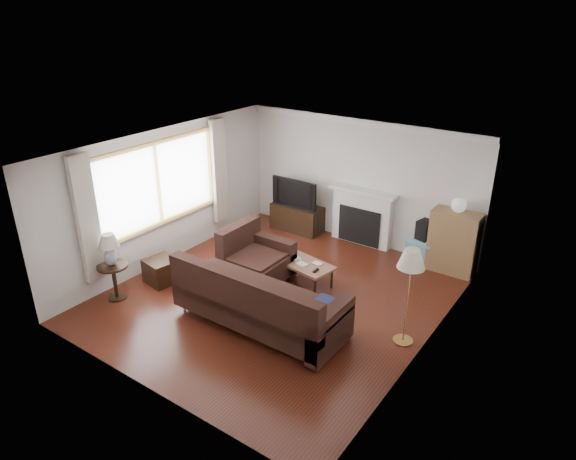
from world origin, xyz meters
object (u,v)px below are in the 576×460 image
Objects in this scene: bookshelf at (453,242)px; side_table at (115,282)px; floor_lamp at (408,297)px; tv_stand at (297,217)px; sectional_sofa at (259,298)px; coffee_table at (304,273)px.

side_table is (-4.20, -4.10, -0.27)m from bookshelf.
floor_lamp is 4.68m from side_table.
bookshelf is at bearing 0.84° from tv_stand.
floor_lamp reaches higher than sectional_sofa.
tv_stand is 0.38× the size of sectional_sofa.
side_table is at bearing -135.72° from bookshelf.
tv_stand is 3.64m from sectional_sofa.
coffee_table is at bearing 95.69° from sectional_sofa.
tv_stand is at bearing -179.16° from bookshelf.
bookshelf is 3.79m from sectional_sofa.
bookshelf is at bearing 54.18° from coffee_table.
coffee_table is (1.40, -1.85, -0.08)m from tv_stand.
floor_lamp reaches higher than bookshelf.
tv_stand is at bearing 115.16° from sectional_sofa.
side_table is (-0.87, -4.05, 0.03)m from tv_stand.
sectional_sofa is 2.53m from side_table.
tv_stand is 1.09× the size of coffee_table.
sectional_sofa is at bearing -64.84° from tv_stand.
sectional_sofa is at bearing -118.20° from bookshelf.
side_table reaches higher than tv_stand.
side_table is at bearing -102.11° from tv_stand.
bookshelf is 1.13× the size of coffee_table.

